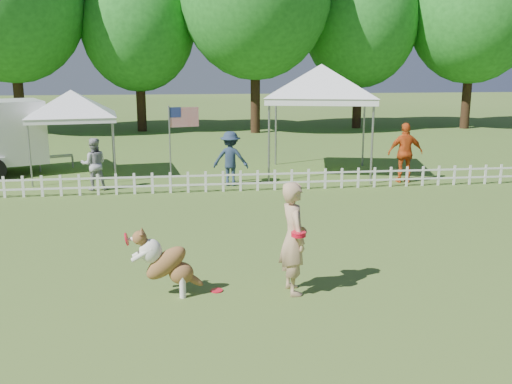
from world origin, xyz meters
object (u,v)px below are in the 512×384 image
(spectator_a, at_px, (94,164))
(spectator_c, at_px, (405,153))
(handler, at_px, (293,238))
(canopy_tent_right, at_px, (320,121))
(spectator_b, at_px, (231,159))
(flag_pole, at_px, (170,148))
(dog, at_px, (167,263))
(canopy_tent_left, at_px, (74,135))
(frisbee_on_turf, at_px, (217,290))

(spectator_a, relative_size, spectator_c, 0.83)
(handler, bearing_deg, canopy_tent_right, -22.49)
(handler, height_order, spectator_b, handler)
(spectator_a, bearing_deg, spectator_c, 172.62)
(handler, relative_size, spectator_b, 1.11)
(flag_pole, distance_m, spectator_c, 7.14)
(dog, height_order, canopy_tent_right, canopy_tent_right)
(canopy_tent_right, xyz_separation_m, spectator_b, (-3.09, -1.52, -0.94))
(canopy_tent_left, distance_m, spectator_b, 5.26)
(canopy_tent_right, distance_m, spectator_a, 7.32)
(spectator_a, bearing_deg, canopy_tent_right, -173.57)
(dog, xyz_separation_m, canopy_tent_right, (4.81, 9.76, 1.20))
(canopy_tent_left, xyz_separation_m, flag_pole, (3.08, -2.31, -0.15))
(handler, distance_m, dog, 2.02)
(canopy_tent_left, bearing_deg, canopy_tent_right, -10.65)
(flag_pole, height_order, spectator_c, flag_pole)
(canopy_tent_right, bearing_deg, spectator_b, -140.56)
(dog, bearing_deg, frisbee_on_turf, 7.85)
(frisbee_on_turf, bearing_deg, spectator_b, 83.39)
(dog, bearing_deg, spectator_a, 106.79)
(canopy_tent_left, bearing_deg, spectator_a, -74.41)
(frisbee_on_turf, distance_m, canopy_tent_right, 10.62)
(handler, height_order, spectator_a, handler)
(dog, relative_size, spectator_c, 0.60)
(flag_pole, xyz_separation_m, spectator_a, (-2.19, 0.23, -0.46))
(spectator_c, bearing_deg, canopy_tent_right, -34.27)
(frisbee_on_turf, distance_m, flag_pole, 7.93)
(canopy_tent_right, bearing_deg, flag_pole, -145.60)
(canopy_tent_right, xyz_separation_m, spectator_a, (-7.06, -1.65, -0.99))
(flag_pole, height_order, spectator_a, flag_pole)
(frisbee_on_turf, distance_m, spectator_b, 8.25)
(spectator_a, relative_size, spectator_b, 0.93)
(dog, relative_size, frisbee_on_turf, 5.51)
(dog, height_order, spectator_b, spectator_b)
(canopy_tent_left, bearing_deg, dog, -80.45)
(frisbee_on_turf, relative_size, spectator_c, 0.11)
(spectator_b, bearing_deg, spectator_a, 14.11)
(canopy_tent_left, distance_m, spectator_c, 10.46)
(spectator_b, xyz_separation_m, spectator_c, (5.36, -0.24, 0.11))
(flag_pole, bearing_deg, canopy_tent_right, 5.79)
(handler, relative_size, canopy_tent_right, 0.52)
(handler, height_order, canopy_tent_right, canopy_tent_right)
(canopy_tent_left, height_order, spectator_c, canopy_tent_left)
(handler, height_order, spectator_c, spectator_c)
(dog, xyz_separation_m, spectator_b, (1.72, 8.24, 0.26))
(handler, xyz_separation_m, dog, (-1.99, 0.10, -0.36))
(dog, xyz_separation_m, spectator_a, (-2.25, 8.11, 0.21))
(spectator_a, bearing_deg, flag_pole, 167.19)
(canopy_tent_left, bearing_deg, handler, -71.07)
(dog, distance_m, spectator_b, 8.42)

